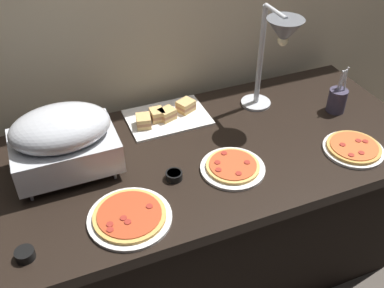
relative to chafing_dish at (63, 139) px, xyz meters
The scene contains 12 objects.
ground_plane 1.06m from the chafing_dish, ahead, with size 8.00×8.00×0.00m, color #4C443D.
back_wall 0.73m from the chafing_dish, 38.43° to the left, with size 4.40×0.04×2.40m, color #C6B593.
buffet_table 0.75m from the chafing_dish, ahead, with size 1.90×0.84×0.76m.
chafing_dish is the anchor object (origin of this frame).
heat_lamp 0.93m from the chafing_dish, ahead, with size 0.15×0.30×0.49m.
pizza_plate_front 1.16m from the chafing_dish, 16.01° to the right, with size 0.25×0.25×0.03m.
pizza_plate_center 0.65m from the chafing_dish, 21.65° to the right, with size 0.25×0.25×0.03m.
pizza_plate_raised_stand 0.39m from the chafing_dish, 66.27° to the right, with size 0.29×0.29×0.03m.
sandwich_platter 0.52m from the chafing_dish, 22.21° to the left, with size 0.36×0.25×0.06m.
sauce_cup_near 0.43m from the chafing_dish, 28.57° to the right, with size 0.07×0.07×0.03m.
sauce_cup_far 0.44m from the chafing_dish, 118.95° to the right, with size 0.06×0.06×0.03m.
utensil_holder 1.22m from the chafing_dish, ahead, with size 0.08×0.08×0.22m.
Camera 1 is at (-0.58, -1.32, 1.92)m, focal length 41.91 mm.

